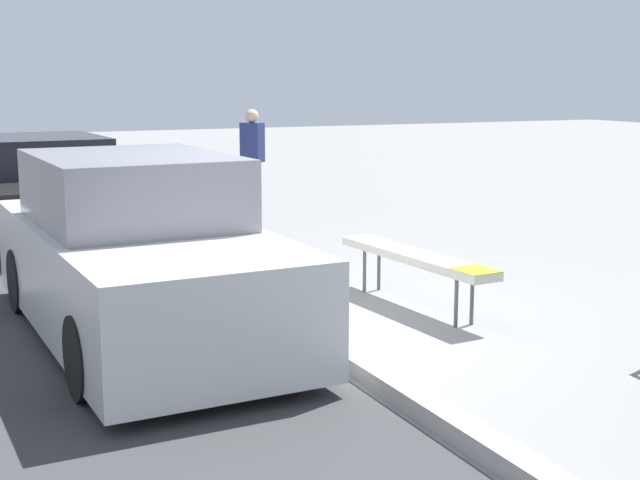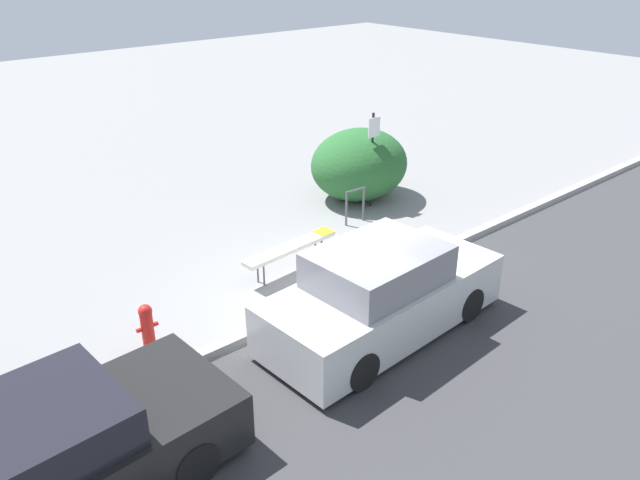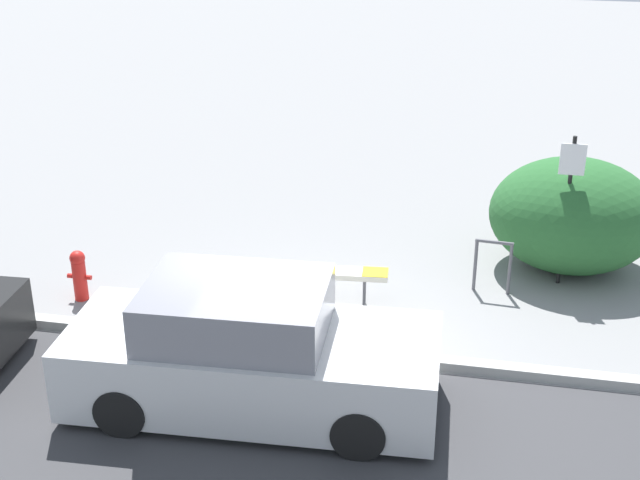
{
  "view_description": "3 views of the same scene",
  "coord_description": "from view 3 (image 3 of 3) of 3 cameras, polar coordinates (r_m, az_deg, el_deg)",
  "views": [
    {
      "loc": [
        7.2,
        -2.95,
        2.2
      ],
      "look_at": [
        0.19,
        0.27,
        0.79
      ],
      "focal_mm": 50.0,
      "sensor_mm": 36.0,
      "label": 1
    },
    {
      "loc": [
        -6.61,
        -7.22,
        5.86
      ],
      "look_at": [
        0.02,
        0.58,
        0.93
      ],
      "focal_mm": 35.0,
      "sensor_mm": 36.0,
      "label": 2
    },
    {
      "loc": [
        2.32,
        -9.73,
        6.07
      ],
      "look_at": [
        -0.0,
        1.82,
        0.8
      ],
      "focal_mm": 50.0,
      "sensor_mm": 36.0,
      "label": 3
    }
  ],
  "objects": [
    {
      "name": "bench",
      "position": [
        12.65,
        -0.51,
        -2.07
      ],
      "size": [
        2.2,
        0.5,
        0.55
      ],
      "rotation": [
        0.0,
        0.0,
        0.08
      ],
      "color": "#515156",
      "rests_on": "ground_plane"
    },
    {
      "name": "curb",
      "position": [
        11.66,
        -1.77,
        -6.9
      ],
      "size": [
        60.0,
        0.2,
        0.13
      ],
      "color": "#A8A8A3",
      "rests_on": "ground_plane"
    },
    {
      "name": "parked_car_near",
      "position": [
        10.35,
        -4.57,
        -7.28
      ],
      "size": [
        4.35,
        1.89,
        1.56
      ],
      "rotation": [
        0.0,
        0.0,
        0.04
      ],
      "color": "black",
      "rests_on": "ground_plane"
    },
    {
      "name": "bike_rack",
      "position": [
        13.2,
        11.01,
        -1.32
      ],
      "size": [
        0.55,
        0.09,
        0.83
      ],
      "rotation": [
        0.0,
        0.0,
        -0.08
      ],
      "color": "#515156",
      "rests_on": "ground_plane"
    },
    {
      "name": "sign_post",
      "position": [
        13.36,
        15.58,
        2.65
      ],
      "size": [
        0.36,
        0.08,
        2.3
      ],
      "color": "black",
      "rests_on": "ground_plane"
    },
    {
      "name": "shrub_hedge",
      "position": [
        14.1,
        15.87,
        1.54
      ],
      "size": [
        2.52,
        2.2,
        1.75
      ],
      "color": "#28602D",
      "rests_on": "ground_plane"
    },
    {
      "name": "ground_plane",
      "position": [
        11.7,
        -1.77,
        -7.17
      ],
      "size": [
        60.0,
        60.0,
        0.0
      ],
      "primitive_type": "plane",
      "color": "gray"
    },
    {
      "name": "fire_hydrant",
      "position": [
        13.25,
        -15.16,
        -2.09
      ],
      "size": [
        0.36,
        0.22,
        0.77
      ],
      "color": "red",
      "rests_on": "ground_plane"
    }
  ]
}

